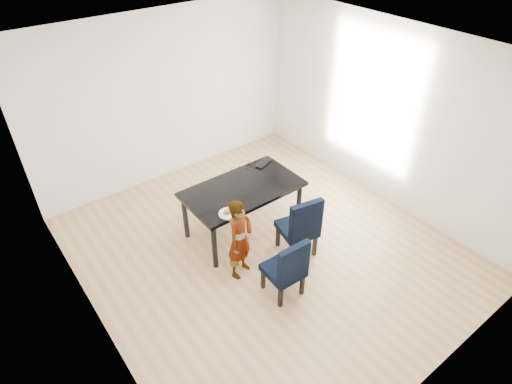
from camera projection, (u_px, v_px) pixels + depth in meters
floor at (265, 249)px, 5.92m from camera, size 4.50×5.00×0.01m
ceiling at (268, 53)px, 4.32m from camera, size 4.50×5.00×0.01m
wall_back at (167, 98)px, 6.72m from camera, size 4.50×0.01×2.70m
wall_front at (456, 297)px, 3.51m from camera, size 4.50×0.01×2.70m
wall_left at (79, 245)px, 4.01m from camera, size 0.01×5.00×2.70m
wall_right at (387, 115)px, 6.23m from camera, size 0.01×5.00×2.70m
dining_table at (243, 209)px, 6.01m from camera, size 1.60×0.90×0.75m
chair_left at (283, 266)px, 5.05m from camera, size 0.44×0.45×0.87m
chair_right at (297, 224)px, 5.61m from camera, size 0.54×0.55×0.94m
child at (240, 239)px, 5.23m from camera, size 0.48×0.40×1.13m
plate at (228, 213)px, 5.33m from camera, size 0.31×0.31×0.01m
sandwich at (229, 210)px, 5.32m from camera, size 0.18×0.11×0.07m
laptop at (261, 162)px, 6.30m from camera, size 0.36×0.30×0.02m
cable_tangle at (250, 167)px, 6.21m from camera, size 0.20×0.20×0.01m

